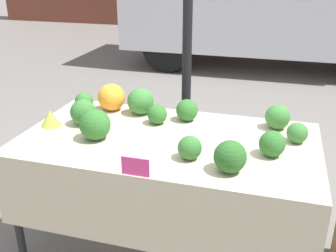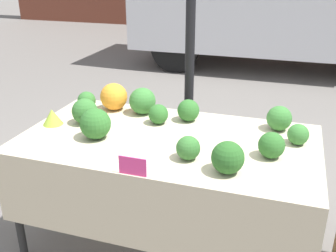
% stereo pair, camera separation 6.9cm
% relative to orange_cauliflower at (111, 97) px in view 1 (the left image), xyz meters
% --- Properties ---
extents(ground_plane, '(40.00, 40.00, 0.00)m').
position_rel_orange_cauliflower_xyz_m(ground_plane, '(0.53, -0.36, -0.88)').
color(ground_plane, slate).
extents(tent_pole, '(0.07, 0.07, 2.24)m').
position_rel_orange_cauliflower_xyz_m(tent_pole, '(0.48, 0.32, 0.24)').
color(tent_pole, black).
rests_on(tent_pole, ground_plane).
extents(market_table, '(1.81, 0.99, 0.79)m').
position_rel_orange_cauliflower_xyz_m(market_table, '(0.53, -0.42, -0.19)').
color(market_table, beige).
rests_on(market_table, ground_plane).
extents(orange_cauliflower, '(0.20, 0.20, 0.20)m').
position_rel_orange_cauliflower_xyz_m(orange_cauliflower, '(0.00, 0.00, 0.00)').
color(orange_cauliflower, orange).
rests_on(orange_cauliflower, market_table).
extents(romanesco_head, '(0.13, 0.13, 0.11)m').
position_rel_orange_cauliflower_xyz_m(romanesco_head, '(-0.27, -0.38, -0.05)').
color(romanesco_head, '#93B238').
rests_on(romanesco_head, market_table).
extents(broccoli_head_0, '(0.17, 0.17, 0.17)m').
position_rel_orange_cauliflower_xyz_m(broccoli_head_0, '(-0.07, -0.30, -0.01)').
color(broccoli_head_0, '#336B2D').
rests_on(broccoli_head_0, market_table).
extents(broccoli_head_1, '(0.19, 0.19, 0.19)m').
position_rel_orange_cauliflower_xyz_m(broccoli_head_1, '(0.23, -0.01, -0.00)').
color(broccoli_head_1, '#387533').
rests_on(broccoli_head_1, market_table).
extents(broccoli_head_2, '(0.13, 0.13, 0.13)m').
position_rel_orange_cauliflower_xyz_m(broccoli_head_2, '(0.72, -0.59, -0.03)').
color(broccoli_head_2, '#336B2D').
rests_on(broccoli_head_2, market_table).
extents(broccoli_head_3, '(0.17, 0.17, 0.17)m').
position_rel_orange_cauliflower_xyz_m(broccoli_head_3, '(0.95, -0.67, -0.01)').
color(broccoli_head_3, '#285B23').
rests_on(broccoli_head_3, market_table).
extents(broccoli_head_4, '(0.13, 0.13, 0.13)m').
position_rel_orange_cauliflower_xyz_m(broccoli_head_4, '(0.39, -0.16, -0.03)').
color(broccoli_head_4, '#2D6628').
rests_on(broccoli_head_4, market_table).
extents(broccoli_head_5, '(0.19, 0.19, 0.19)m').
position_rel_orange_cauliflower_xyz_m(broccoli_head_5, '(0.11, -0.49, -0.00)').
color(broccoli_head_5, '#2D6628').
rests_on(broccoli_head_5, market_table).
extents(broccoli_head_6, '(0.13, 0.13, 0.13)m').
position_rel_orange_cauliflower_xyz_m(broccoli_head_6, '(1.28, -0.21, -0.04)').
color(broccoli_head_6, '#387533').
rests_on(broccoli_head_6, market_table).
extents(broccoli_head_7, '(0.15, 0.15, 0.15)m').
position_rel_orange_cauliflower_xyz_m(broccoli_head_7, '(0.57, -0.05, -0.02)').
color(broccoli_head_7, '#2D6628').
rests_on(broccoli_head_7, market_table).
extents(broccoli_head_8, '(0.13, 0.13, 0.13)m').
position_rel_orange_cauliflower_xyz_m(broccoli_head_8, '(-0.19, -0.06, -0.03)').
color(broccoli_head_8, '#336B2D').
rests_on(broccoli_head_8, market_table).
extents(broccoli_head_9, '(0.16, 0.16, 0.16)m').
position_rel_orange_cauliflower_xyz_m(broccoli_head_9, '(1.16, -0.02, -0.02)').
color(broccoli_head_9, '#387533').
rests_on(broccoli_head_9, market_table).
extents(broccoli_head_10, '(0.15, 0.15, 0.15)m').
position_rel_orange_cauliflower_xyz_m(broccoli_head_10, '(1.15, -0.43, -0.02)').
color(broccoli_head_10, '#2D6628').
rests_on(broccoli_head_10, market_table).
extents(price_sign, '(0.15, 0.01, 0.10)m').
position_rel_orange_cauliflower_xyz_m(price_sign, '(0.50, -0.84, -0.05)').
color(price_sign, '#E53D84').
rests_on(price_sign, market_table).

